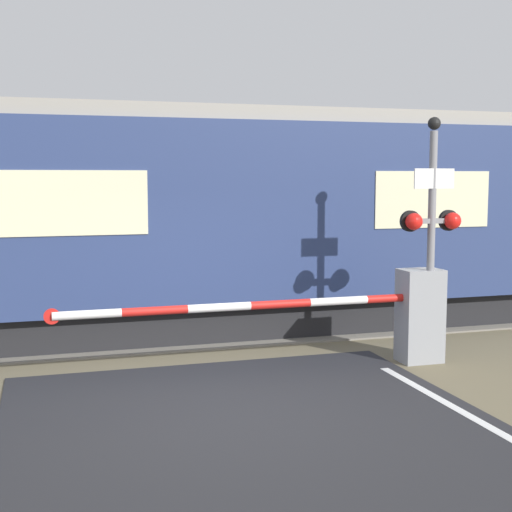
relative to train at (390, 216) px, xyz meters
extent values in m
plane|color=#6B6047|center=(-4.19, -4.37, -1.94)|extent=(80.00, 80.00, 0.00)
cube|color=slate|center=(-4.19, 0.00, -1.93)|extent=(36.00, 3.20, 0.03)
cube|color=#595451|center=(-4.19, -0.72, -1.86)|extent=(36.00, 0.08, 0.10)
cube|color=#595451|center=(-4.19, 0.72, -1.86)|extent=(36.00, 0.08, 0.10)
cube|color=black|center=(0.00, 0.00, -1.64)|extent=(19.57, 2.55, 0.60)
cube|color=navy|center=(0.00, 0.00, 0.13)|extent=(21.27, 3.01, 2.95)
cube|color=gray|center=(0.00, 0.00, 1.73)|extent=(20.84, 2.77, 0.24)
cube|color=beige|center=(0.00, -1.51, 0.36)|extent=(2.13, 0.02, 0.95)
cube|color=beige|center=(-5.85, -1.51, 0.36)|extent=(2.13, 0.02, 0.95)
cube|color=gray|center=(-1.09, -3.09, -1.27)|extent=(0.60, 0.44, 1.35)
cylinder|color=gray|center=(-1.09, -3.09, -0.99)|extent=(0.16, 0.16, 0.18)
cylinder|color=red|center=(-1.52, -3.09, -0.99)|extent=(0.85, 0.11, 0.11)
cylinder|color=white|center=(-2.37, -3.09, -0.99)|extent=(0.85, 0.11, 0.11)
cylinder|color=red|center=(-3.23, -3.09, -0.99)|extent=(0.85, 0.11, 0.11)
cylinder|color=white|center=(-4.08, -3.09, -0.99)|extent=(0.85, 0.11, 0.11)
cylinder|color=red|center=(-4.94, -3.09, -0.99)|extent=(0.85, 0.11, 0.11)
cylinder|color=white|center=(-5.79, -3.09, -0.99)|extent=(0.85, 0.11, 0.11)
cylinder|color=red|center=(-6.22, -3.09, -0.99)|extent=(0.20, 0.02, 0.20)
cylinder|color=gray|center=(-1.02, -3.22, -0.29)|extent=(0.11, 0.11, 3.31)
cube|color=gray|center=(-1.02, -3.22, 0.11)|extent=(0.73, 0.07, 0.07)
sphere|color=red|center=(-1.33, -3.27, 0.11)|extent=(0.24, 0.24, 0.24)
sphere|color=red|center=(-0.71, -3.27, 0.11)|extent=(0.24, 0.24, 0.24)
cylinder|color=black|center=(-1.33, -3.16, 0.11)|extent=(0.30, 0.06, 0.30)
cylinder|color=black|center=(-0.71, -3.16, 0.11)|extent=(0.30, 0.06, 0.30)
cube|color=white|center=(-1.02, -3.26, 0.71)|extent=(0.62, 0.02, 0.28)
sphere|color=black|center=(-1.02, -3.22, 1.47)|extent=(0.18, 0.18, 0.18)
camera|label=1|loc=(-6.28, -12.13, 0.73)|focal=50.00mm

